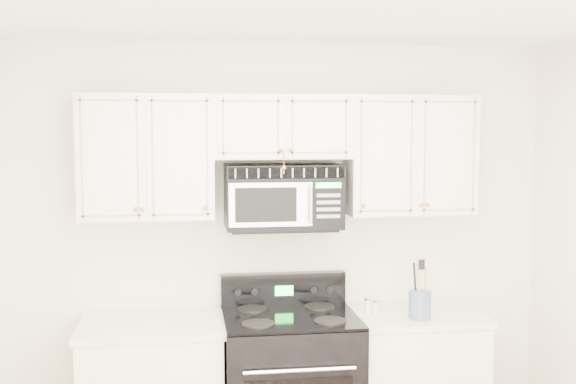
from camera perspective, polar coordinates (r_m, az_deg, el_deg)
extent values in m
cube|color=#F1E9CD|center=(4.69, -0.79, -4.33)|extent=(3.50, 0.01, 2.60)
cube|color=beige|center=(4.44, -10.70, -10.28)|extent=(0.86, 0.65, 0.04)
cube|color=beige|center=(4.65, 9.70, -9.54)|extent=(0.86, 0.65, 0.04)
cylinder|color=silver|center=(4.15, 0.95, -13.92)|extent=(0.64, 0.02, 0.02)
cube|color=black|center=(4.44, 0.17, -9.84)|extent=(0.81, 0.69, 0.02)
cube|color=black|center=(4.71, -0.38, -7.68)|extent=(0.81, 0.08, 0.21)
cube|color=#23FA3E|center=(4.67, -0.31, -7.81)|extent=(0.12, 0.00, 0.06)
cube|color=white|center=(4.43, -11.10, 2.74)|extent=(0.80, 0.33, 0.75)
cube|color=white|center=(4.65, 9.55, 2.89)|extent=(0.80, 0.33, 0.75)
cube|color=white|center=(4.46, -0.53, 5.17)|extent=(0.84, 0.33, 0.39)
sphere|color=#CC883D|center=(4.27, -11.42, -1.33)|extent=(0.03, 0.03, 0.03)
sphere|color=#CC883D|center=(4.26, -6.59, -1.27)|extent=(0.03, 0.03, 0.03)
sphere|color=#CC883D|center=(4.40, 6.02, -1.06)|extent=(0.03, 0.03, 0.03)
sphere|color=#CC883D|center=(4.50, 10.47, -0.98)|extent=(0.03, 0.03, 0.03)
sphere|color=#CC883D|center=(4.27, -0.59, 3.35)|extent=(0.03, 0.03, 0.03)
sphere|color=#CC883D|center=(4.28, 0.21, 3.36)|extent=(0.03, 0.03, 0.03)
cylinder|color=#AF2909|center=(4.28, -0.34, 2.67)|extent=(0.01, 0.00, 0.10)
sphere|color=#CC883D|center=(4.28, -0.34, 1.93)|extent=(0.03, 0.03, 0.03)
cube|color=black|center=(4.47, -0.41, -0.32)|extent=(0.71, 0.36, 0.39)
cube|color=#9F9E99|center=(4.29, -0.09, 1.52)|extent=(0.69, 0.01, 0.07)
cube|color=#B9B9C3|center=(4.28, -1.36, -1.01)|extent=(0.50, 0.01, 0.26)
cube|color=black|center=(4.27, -1.75, -1.03)|extent=(0.37, 0.01, 0.21)
cube|color=black|center=(4.34, 3.20, -0.94)|extent=(0.19, 0.01, 0.26)
cube|color=#23FA3E|center=(4.32, 3.22, 0.54)|extent=(0.15, 0.00, 0.03)
cylinder|color=silver|center=(4.28, 1.82, -1.01)|extent=(0.02, 0.02, 0.23)
cylinder|color=slate|center=(4.48, 10.37, -8.75)|extent=(0.14, 0.14, 0.17)
cylinder|color=#B6874C|center=(4.47, 10.84, -7.71)|extent=(0.01, 0.01, 0.29)
cylinder|color=black|center=(4.48, 10.03, -7.52)|extent=(0.01, 0.01, 0.32)
cylinder|color=#B6874C|center=(4.42, 10.30, -7.55)|extent=(0.01, 0.01, 0.34)
cylinder|color=silver|center=(4.56, 6.32, -9.01)|extent=(0.04, 0.04, 0.08)
cylinder|color=silver|center=(4.54, 6.33, -8.41)|extent=(0.04, 0.04, 0.02)
cylinder|color=silver|center=(4.55, 6.95, -9.10)|extent=(0.04, 0.04, 0.07)
cylinder|color=silver|center=(4.54, 6.96, -8.55)|extent=(0.04, 0.04, 0.01)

